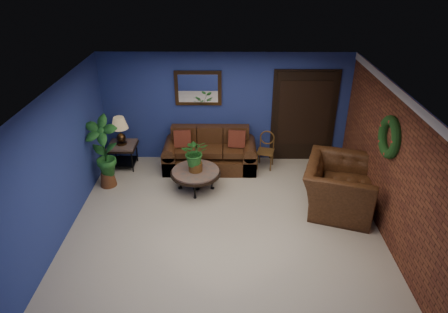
{
  "coord_description": "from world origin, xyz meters",
  "views": [
    {
      "loc": [
        0.05,
        -5.87,
        4.47
      ],
      "look_at": [
        -0.02,
        0.55,
        1.06
      ],
      "focal_mm": 32.0,
      "sensor_mm": 36.0,
      "label": 1
    }
  ],
  "objects_px": {
    "coffee_table": "(196,173)",
    "end_table": "(123,149)",
    "armchair": "(339,186)",
    "side_chair": "(266,147)",
    "sofa": "(210,154)",
    "table_lamp": "(120,128)"
  },
  "relations": [
    {
      "from": "sofa",
      "to": "side_chair",
      "type": "xyz_separation_m",
      "value": [
        1.26,
        0.03,
        0.17
      ]
    },
    {
      "from": "coffee_table",
      "to": "armchair",
      "type": "xyz_separation_m",
      "value": [
        2.75,
        -0.61,
        0.09
      ]
    },
    {
      "from": "side_chair",
      "to": "armchair",
      "type": "height_order",
      "value": "armchair"
    },
    {
      "from": "coffee_table",
      "to": "table_lamp",
      "type": "height_order",
      "value": "table_lamp"
    },
    {
      "from": "sofa",
      "to": "table_lamp",
      "type": "xyz_separation_m",
      "value": [
        -1.95,
        -0.03,
        0.66
      ]
    },
    {
      "from": "end_table",
      "to": "table_lamp",
      "type": "bearing_deg",
      "value": 0.0
    },
    {
      "from": "sofa",
      "to": "coffee_table",
      "type": "relative_size",
      "value": 2.01
    },
    {
      "from": "armchair",
      "to": "side_chair",
      "type": "bearing_deg",
      "value": 55.74
    },
    {
      "from": "end_table",
      "to": "side_chair",
      "type": "height_order",
      "value": "side_chair"
    },
    {
      "from": "table_lamp",
      "to": "side_chair",
      "type": "distance_m",
      "value": 3.25
    },
    {
      "from": "coffee_table",
      "to": "table_lamp",
      "type": "relative_size",
      "value": 1.66
    },
    {
      "from": "end_table",
      "to": "armchair",
      "type": "height_order",
      "value": "armchair"
    },
    {
      "from": "coffee_table",
      "to": "side_chair",
      "type": "bearing_deg",
      "value": 33.44
    },
    {
      "from": "end_table",
      "to": "armchair",
      "type": "bearing_deg",
      "value": -19.21
    },
    {
      "from": "sofa",
      "to": "table_lamp",
      "type": "height_order",
      "value": "table_lamp"
    },
    {
      "from": "side_chair",
      "to": "armchair",
      "type": "distance_m",
      "value": 2.03
    },
    {
      "from": "coffee_table",
      "to": "end_table",
      "type": "height_order",
      "value": "end_table"
    },
    {
      "from": "end_table",
      "to": "side_chair",
      "type": "distance_m",
      "value": 3.21
    },
    {
      "from": "sofa",
      "to": "table_lamp",
      "type": "relative_size",
      "value": 3.33
    },
    {
      "from": "sofa",
      "to": "armchair",
      "type": "bearing_deg",
      "value": -32.29
    },
    {
      "from": "end_table",
      "to": "table_lamp",
      "type": "distance_m",
      "value": 0.53
    },
    {
      "from": "coffee_table",
      "to": "side_chair",
      "type": "relative_size",
      "value": 1.22
    }
  ]
}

